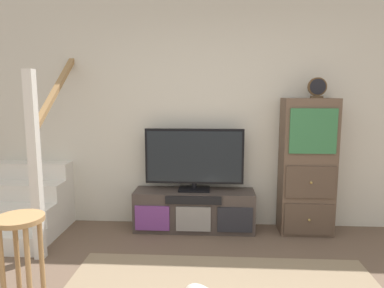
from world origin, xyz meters
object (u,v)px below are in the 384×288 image
media_console (194,210)px  bar_stool_near (21,242)px  desk_clock (317,88)px  television (194,158)px  side_cabinet (307,167)px

media_console → bar_stool_near: 2.01m
media_console → desk_clock: desk_clock is taller
desk_clock → bar_stool_near: 3.16m
media_console → desk_clock: size_ratio=6.22×
media_console → television: 0.62m
media_console → side_cabinet: side_cabinet is taller
side_cabinet → bar_stool_near: bearing=-145.9°
desk_clock → side_cabinet: bearing=166.5°
desk_clock → television: bearing=178.8°
side_cabinet → bar_stool_near: (-2.42, -1.64, -0.22)m
desk_clock → media_console: bearing=179.8°
television → desk_clock: 1.55m
television → media_console: bearing=-90.0°
side_cabinet → bar_stool_near: size_ratio=2.10×
television → side_cabinet: 1.27m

